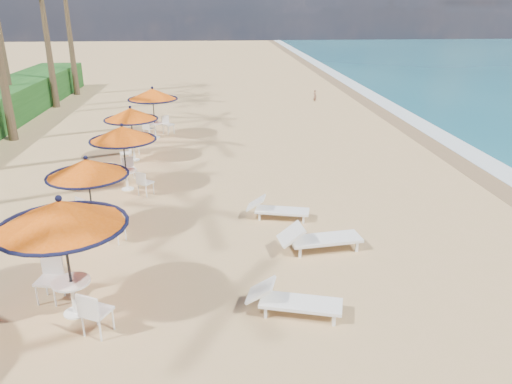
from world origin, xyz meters
TOP-DOWN VIEW (x-y plane):
  - ground at (0.00, 0.00)m, footprint 160.00×160.00m
  - foam_strip at (9.30, 10.00)m, footprint 1.20×140.00m
  - wetsand_band at (8.40, 10.00)m, footprint 1.40×140.00m
  - station_0 at (-4.80, -0.47)m, footprint 2.57×2.57m
  - station_1 at (-5.26, 3.43)m, footprint 2.22×2.22m
  - station_2 at (-4.84, 7.08)m, footprint 2.27×2.35m
  - station_3 at (-5.16, 10.61)m, footprint 2.19×2.23m
  - station_4 at (-4.65, 14.34)m, footprint 2.37×2.37m
  - lounger_near at (-0.26, -0.84)m, footprint 2.09×1.14m
  - lounger_mid at (0.85, 1.94)m, footprint 2.28×0.97m
  - lounger_far at (0.01, 4.13)m, footprint 1.96×1.02m
  - person at (4.85, 22.83)m, footprint 0.30×0.36m

SIDE VIEW (x-z plane):
  - ground at x=0.00m, z-range 0.00..0.00m
  - foam_strip at x=9.30m, z-range -0.02..0.02m
  - wetsand_band at x=8.40m, z-range -0.01..0.01m
  - lounger_far at x=0.01m, z-range -0.02..0.65m
  - lounger_near at x=-0.26m, z-range -0.02..0.69m
  - lounger_mid at x=0.85m, z-range -0.03..0.77m
  - person at x=4.85m, z-range 0.00..0.84m
  - station_1 at x=-5.26m, z-range 0.54..2.85m
  - station_3 at x=-5.16m, z-range 0.60..2.88m
  - station_2 at x=-4.84m, z-range 0.62..2.99m
  - station_4 at x=-4.65m, z-range 0.65..3.11m
  - station_0 at x=-4.80m, z-range 0.70..3.39m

